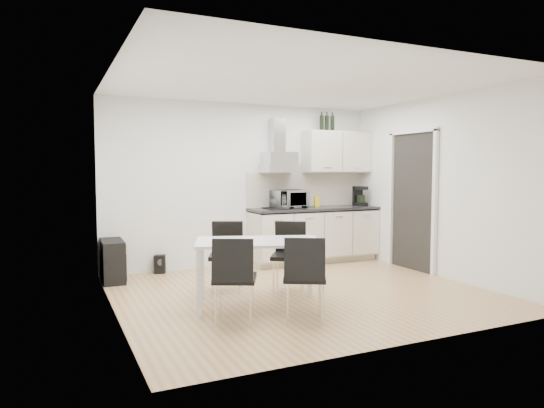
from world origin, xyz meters
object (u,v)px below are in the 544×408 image
(kitchenette, at_px, (316,212))
(chair_far_right, at_px, (289,257))
(chair_far_left, at_px, (226,257))
(floor_speaker, at_px, (160,264))
(chair_near_left, at_px, (235,279))
(chair_near_right, at_px, (305,278))
(guitar_amp, at_px, (113,261))
(dining_table, at_px, (259,248))

(kitchenette, distance_m, chair_far_right, 2.14)
(chair_far_left, bearing_deg, floor_speaker, -45.69)
(chair_far_left, bearing_deg, chair_far_right, 177.94)
(kitchenette, distance_m, chair_near_left, 3.47)
(kitchenette, bearing_deg, chair_far_left, -147.59)
(chair_near_right, bearing_deg, chair_near_left, -172.06)
(chair_near_left, distance_m, guitar_amp, 2.59)
(chair_far_right, bearing_deg, guitar_amp, -5.39)
(dining_table, relative_size, chair_near_left, 1.80)
(chair_near_right, relative_size, guitar_amp, 1.27)
(dining_table, bearing_deg, kitchenette, 66.27)
(chair_near_left, bearing_deg, guitar_amp, 136.60)
(chair_far_left, bearing_deg, guitar_amp, -20.29)
(chair_far_left, height_order, floor_speaker, chair_far_left)
(chair_near_left, height_order, guitar_amp, chair_near_left)
(floor_speaker, bearing_deg, chair_near_left, -67.98)
(dining_table, xyz_separation_m, floor_speaker, (-0.66, 2.23, -0.53))
(chair_near_left, distance_m, chair_near_right, 0.71)
(kitchenette, distance_m, guitar_amp, 3.32)
(chair_near_left, relative_size, guitar_amp, 1.27)
(guitar_amp, bearing_deg, chair_far_right, -37.20)
(chair_far_left, bearing_deg, kitchenette, -123.79)
(chair_far_right, relative_size, floor_speaker, 3.26)
(chair_near_left, relative_size, floor_speaker, 3.26)
(chair_near_left, bearing_deg, chair_far_left, 100.57)
(chair_far_right, relative_size, chair_near_left, 1.00)
(kitchenette, xyz_separation_m, chair_far_right, (-1.32, -1.63, -0.39))
(chair_far_left, bearing_deg, chair_near_right, 126.27)
(chair_near_right, height_order, guitar_amp, chair_near_right)
(guitar_amp, relative_size, floor_speaker, 2.56)
(guitar_amp, xyz_separation_m, floor_speaker, (0.70, 0.25, -0.15))
(chair_far_left, height_order, chair_far_right, same)
(chair_far_right, bearing_deg, floor_speaker, -22.10)
(chair_far_left, relative_size, floor_speaker, 3.26)
(floor_speaker, bearing_deg, guitar_amp, -142.73)
(chair_far_right, xyz_separation_m, chair_near_right, (-0.39, -1.12, 0.00))
(chair_far_left, xyz_separation_m, chair_near_left, (-0.34, -1.22, 0.00))
(kitchenette, bearing_deg, dining_table, -132.89)
(chair_near_right, bearing_deg, chair_far_left, 131.03)
(chair_far_left, relative_size, chair_far_right, 1.00)
(chair_far_left, distance_m, chair_near_right, 1.50)
(dining_table, distance_m, chair_near_left, 0.67)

